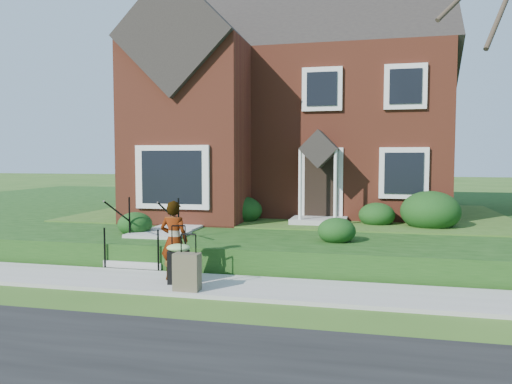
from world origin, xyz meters
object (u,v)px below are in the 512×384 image
(front_steps, at_px, (150,244))
(woman, at_px, (174,240))
(suitcase_black, at_px, (179,261))
(suitcase_olive, at_px, (187,272))

(front_steps, distance_m, woman, 2.21)
(woman, height_order, suitcase_black, woman)
(front_steps, relative_size, woman, 1.25)
(suitcase_olive, bearing_deg, woman, 128.22)
(woman, bearing_deg, front_steps, -48.77)
(woman, distance_m, suitcase_black, 0.48)
(front_steps, height_order, woman, woman)
(front_steps, relative_size, suitcase_black, 1.76)
(woman, relative_size, suitcase_olive, 1.53)
(woman, xyz_separation_m, suitcase_black, (0.20, -0.25, -0.36))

